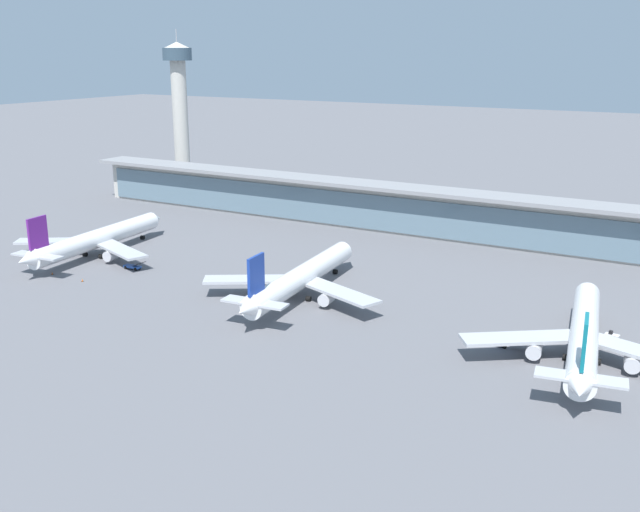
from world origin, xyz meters
The scene contains 11 objects.
ground_plane centered at (0.00, 0.00, 0.00)m, with size 1200.00×1200.00×0.00m, color slate.
airliner_left_stand centered at (-67.67, 8.91, 4.92)m, with size 44.97×58.74×15.64m.
airliner_centre_stand centered at (1.36, 6.70, 4.92)m, with size 44.97×58.74×15.64m.
airliner_right_stand centered at (66.40, 2.46, 4.92)m, with size 44.58×58.56×15.64m.
service_truck_near_nose_blue centered at (-49.46, 4.43, 0.81)m, with size 6.87×2.17×2.70m.
service_truck_under_wing_white centered at (69.74, 15.24, 0.87)m, with size 3.02×1.99×2.05m.
service_truck_mid_apron_blue centered at (54.89, 1.59, 1.71)m, with size 8.72×2.92×2.95m.
terminal_building centered at (0.00, 78.50, 7.87)m, with size 257.65×12.80×15.20m.
control_tower centered at (-119.24, 108.48, 35.30)m, with size 12.00×12.00×64.54m.
safety_cone_bravo centered at (-64.52, -9.57, 0.32)m, with size 0.62×0.62×0.70m.
safety_cone_charlie centered at (-53.09, -9.92, 0.32)m, with size 0.62×0.62×0.70m.
Camera 1 is at (87.68, -134.31, 56.75)m, focal length 41.44 mm.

